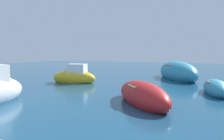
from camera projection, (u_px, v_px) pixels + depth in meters
moored_boat_1 at (177, 72)px, 16.68m from camera, size 4.50×6.19×1.79m
moored_boat_5 at (74, 77)px, 14.57m from camera, size 3.23×1.72×1.54m
moored_boat_6 at (216, 89)px, 10.64m from camera, size 1.55×3.26×0.92m
moored_boat_7 at (143, 96)px, 8.56m from camera, size 3.43×3.74×1.17m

